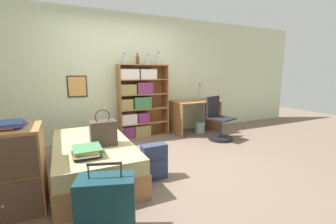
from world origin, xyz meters
name	(u,v)px	position (x,y,z in m)	size (l,w,h in m)	color
ground_plane	(147,164)	(0.00, 0.00, 0.00)	(14.00, 14.00, 0.00)	#756051
wall_back	(118,77)	(0.00, 1.66, 1.30)	(10.00, 0.09, 2.60)	beige
bed	(93,158)	(-0.79, 0.02, 0.23)	(0.98, 1.88, 0.47)	#A36B3D
handbag	(103,133)	(-0.67, -0.21, 0.63)	(0.32, 0.20, 0.47)	#47382D
book_stack_on_bed	(87,152)	(-0.91, -0.53, 0.52)	(0.33, 0.36, 0.10)	#232328
suitcase	(107,207)	(-0.85, -1.28, 0.27)	(0.53, 0.40, 0.66)	#143842
dresser	(6,172)	(-1.66, -0.54, 0.43)	(0.66, 0.55, 0.87)	#A36B3D
magazine_pile_on_dresser	(6,125)	(-1.62, -0.49, 0.89)	(0.35, 0.37, 0.05)	#334C84
bookcase	(138,102)	(0.36, 1.47, 0.76)	(1.06, 0.29, 1.55)	#A36B3D
bottle_green	(125,60)	(0.09, 1.45, 1.63)	(0.07, 0.07, 0.22)	#B7BCC1
bottle_brown	(138,60)	(0.37, 1.48, 1.64)	(0.08, 0.08, 0.23)	brown
bottle_clear	(148,61)	(0.58, 1.46, 1.63)	(0.07, 0.07, 0.22)	#B7BCC1
bottle_blue	(158,60)	(0.83, 1.47, 1.65)	(0.06, 0.06, 0.27)	#B7BCC1
desk	(195,111)	(1.68, 1.29, 0.51)	(1.06, 0.66, 0.75)	#A36B3D
desk_lamp	(200,87)	(1.87, 1.38, 1.06)	(0.15, 0.11, 0.46)	#ADA89E
desk_chair	(219,126)	(1.81, 0.58, 0.28)	(0.58, 0.58, 0.90)	black
backpack	(154,162)	(-0.08, -0.47, 0.23)	(0.33, 0.20, 0.46)	#2D3856
waste_bin	(200,127)	(1.78, 1.22, 0.12)	(0.23, 0.23, 0.25)	#99C1B2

